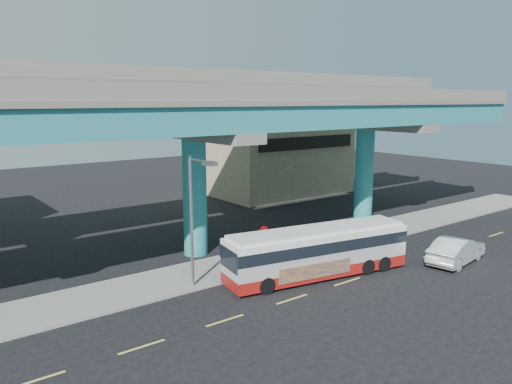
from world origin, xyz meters
TOP-DOWN VIEW (x-y plane):
  - ground at (0.00, 0.00)m, footprint 120.00×120.00m
  - sidewalk at (0.00, 5.50)m, footprint 70.00×4.00m
  - lane_markings at (-0.00, -0.30)m, footprint 58.00×0.12m
  - viaduct at (-0.00, 9.11)m, footprint 52.00×12.40m
  - building_beige at (18.00, 22.98)m, footprint 14.00×10.23m
  - transit_bus at (3.31, 1.31)m, footprint 11.07×4.26m
  - sedan at (11.62, -2.09)m, footprint 3.18×5.41m
  - street_lamp at (-3.14, 3.47)m, footprint 0.50×2.28m
  - stop_sign at (1.72, 4.18)m, footprint 0.73×0.09m

SIDE VIEW (x-z plane):
  - ground at x=0.00m, z-range 0.00..0.00m
  - lane_markings at x=0.00m, z-range 0.00..0.01m
  - sidewalk at x=0.00m, z-range 0.00..0.15m
  - sedan at x=11.62m, z-range 0.00..1.61m
  - transit_bus at x=3.31m, z-range 0.13..2.91m
  - stop_sign at x=1.72m, z-range 0.67..3.09m
  - building_beige at x=18.00m, z-range 0.01..7.01m
  - street_lamp at x=-3.14m, z-range 1.24..8.09m
  - viaduct at x=0.00m, z-range 3.29..14.99m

